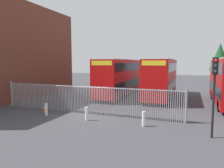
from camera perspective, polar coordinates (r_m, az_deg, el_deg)
ground_plane at (r=23.69m, az=3.49°, el=-3.89°), size 100.00×100.00×0.00m
palisade_fence at (r=16.53m, az=-7.67°, el=-4.05°), size 15.37×0.14×2.35m
double_decker_bus_behind_fence_left at (r=24.81m, az=2.17°, el=2.19°), size 2.54×10.81×4.42m
double_decker_bus_behind_fence_right at (r=24.07m, az=13.51°, el=1.92°), size 2.54×10.81×4.42m
bollard_near_left at (r=16.68m, az=-17.75°, el=-6.66°), size 0.20×0.20×0.95m
bollard_center_front at (r=14.61m, az=-7.07°, el=-8.18°), size 0.20×0.20×0.95m
bollard_near_right at (r=13.36m, az=8.69°, el=-9.56°), size 0.20×0.20×0.95m
traffic_cone_by_gate at (r=17.95m, az=-18.13°, el=-6.39°), size 0.34×0.34×0.59m
traffic_light_kerbside at (r=12.02m, az=26.47°, el=0.35°), size 0.28×0.33×4.30m
tree_tall_back at (r=43.11m, az=27.67°, el=6.64°), size 3.56×3.56×7.65m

